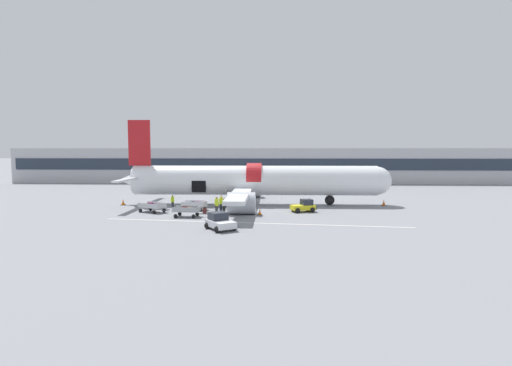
{
  "coord_description": "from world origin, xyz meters",
  "views": [
    {
      "loc": [
        2.21,
        -43.94,
        6.83
      ],
      "look_at": [
        0.23,
        1.56,
        2.96
      ],
      "focal_mm": 28.0,
      "sensor_mm": 36.0,
      "label": 1
    }
  ],
  "objects": [
    {
      "name": "ground_plane",
      "position": [
        0.0,
        0.0,
        0.0
      ],
      "size": [
        500.0,
        500.0,
        0.0
      ],
      "primitive_type": "plane",
      "color": "gray"
    },
    {
      "name": "apron_marking_line",
      "position": [
        0.35,
        -7.43,
        0.0
      ],
      "size": [
        28.63,
        3.44,
        0.01
      ],
      "color": "silver",
      "rests_on": "ground_plane"
    },
    {
      "name": "terminal_strip",
      "position": [
        0.0,
        39.21,
        3.51
      ],
      "size": [
        101.94,
        9.15,
        7.02
      ],
      "color": "#B2B2B7",
      "rests_on": "ground_plane"
    },
    {
      "name": "airplane",
      "position": [
        -0.53,
        4.92,
        2.89
      ],
      "size": [
        33.65,
        27.95,
        10.41
      ],
      "color": "white",
      "rests_on": "ground_plane"
    },
    {
      "name": "baggage_tug_lead",
      "position": [
        5.56,
        -0.59,
        0.59
      ],
      "size": [
        2.9,
        2.29,
        1.38
      ],
      "color": "yellow",
      "rests_on": "ground_plane"
    },
    {
      "name": "baggage_tug_mid",
      "position": [
        -2.33,
        -10.52,
        0.63
      ],
      "size": [
        2.97,
        3.35,
        1.44
      ],
      "color": "silver",
      "rests_on": "ground_plane"
    },
    {
      "name": "baggage_cart_loading",
      "position": [
        -6.54,
        0.07,
        0.5
      ],
      "size": [
        3.62,
        2.02,
        1.03
      ],
      "color": "silver",
      "rests_on": "ground_plane"
    },
    {
      "name": "baggage_cart_queued",
      "position": [
        -6.45,
        -4.43,
        0.56
      ],
      "size": [
        3.58,
        1.93,
        1.07
      ],
      "color": "#999BA0",
      "rests_on": "ground_plane"
    },
    {
      "name": "baggage_cart_empty",
      "position": [
        -10.83,
        -1.63,
        0.56
      ],
      "size": [
        3.73,
        2.68,
        1.07
      ],
      "color": "#B7BABF",
      "rests_on": "ground_plane"
    },
    {
      "name": "ground_crew_loader_a",
      "position": [
        -3.55,
        -0.63,
        0.88
      ],
      "size": [
        0.48,
        0.59,
        1.68
      ],
      "color": "#1E2338",
      "rests_on": "ground_plane"
    },
    {
      "name": "ground_crew_loader_b",
      "position": [
        -3.78,
        -2.26,
        0.96
      ],
      "size": [
        0.53,
        0.63,
        1.83
      ],
      "color": "#2D2D33",
      "rests_on": "ground_plane"
    },
    {
      "name": "ground_crew_driver",
      "position": [
        -9.44,
        1.42,
        0.81
      ],
      "size": [
        0.47,
        0.52,
        1.54
      ],
      "color": "#2D2D33",
      "rests_on": "ground_plane"
    },
    {
      "name": "ground_crew_supervisor",
      "position": [
        -3.11,
        -1.5,
        0.83
      ],
      "size": [
        0.5,
        0.5,
        1.57
      ],
      "color": "black",
      "rests_on": "ground_plane"
    },
    {
      "name": "ground_crew_helper",
      "position": [
        -3.79,
        1.31,
        0.84
      ],
      "size": [
        0.51,
        0.51,
        1.6
      ],
      "color": "#1E2338",
      "rests_on": "ground_plane"
    },
    {
      "name": "suitcase_on_tarmac_upright",
      "position": [
        -5.07,
        -2.18,
        0.3
      ],
      "size": [
        0.4,
        0.26,
        0.72
      ],
      "color": "#4C1E1E",
      "rests_on": "ground_plane"
    },
    {
      "name": "safety_cone_nose",
      "position": [
        15.59,
        4.57,
        0.34
      ],
      "size": [
        0.6,
        0.6,
        0.73
      ],
      "color": "black",
      "rests_on": "ground_plane"
    },
    {
      "name": "safety_cone_engine_left",
      "position": [
        -1.28,
        -9.74,
        0.29
      ],
      "size": [
        0.57,
        0.57,
        0.63
      ],
      "color": "black",
      "rests_on": "ground_plane"
    },
    {
      "name": "safety_cone_wingtip",
      "position": [
        0.83,
        -2.9,
        0.31
      ],
      "size": [
        0.5,
        0.5,
        0.67
      ],
      "color": "black",
      "rests_on": "ground_plane"
    },
    {
      "name": "safety_cone_tail",
      "position": [
        -16.17,
        3.78,
        0.34
      ],
      "size": [
        0.62,
        0.62,
        0.72
      ],
      "color": "black",
      "rests_on": "ground_plane"
    }
  ]
}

